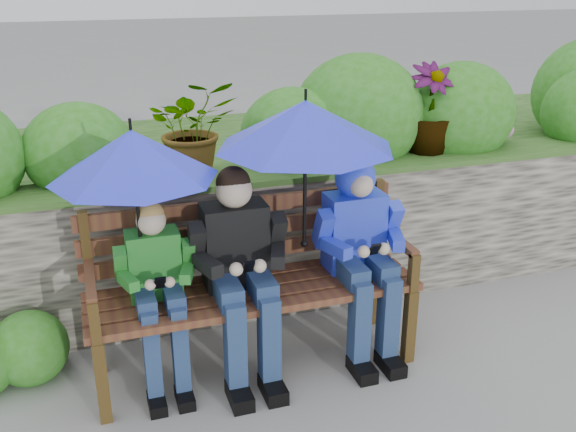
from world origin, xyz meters
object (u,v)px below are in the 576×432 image
object	(u,v)px
umbrella_left	(133,155)
umbrella_right	(305,125)
boy_middle	(240,264)
boy_left	(158,285)
boy_right	(360,241)
park_bench	(250,274)

from	to	relation	value
umbrella_left	umbrella_right	bearing A→B (deg)	-4.43
boy_middle	umbrella_right	bearing A→B (deg)	-0.85
boy_middle	umbrella_right	size ratio (longest dim) A/B	1.25
boy_left	boy_middle	distance (m)	0.48
boy_right	boy_left	bearing A→B (deg)	179.99
park_bench	umbrella_left	distance (m)	1.03
umbrella_right	boy_right	bearing A→B (deg)	3.37
boy_middle	umbrella_left	distance (m)	0.88
boy_right	umbrella_left	xyz separation A→B (m)	(-1.31, 0.05, 0.65)
park_bench	boy_middle	bearing A→B (deg)	-129.89
umbrella_left	umbrella_right	size ratio (longest dim) A/B	0.88
boy_left	park_bench	bearing A→B (deg)	8.97
boy_right	boy_middle	bearing A→B (deg)	-178.79
park_bench	umbrella_left	xyz separation A→B (m)	(-0.63, -0.04, 0.82)
boy_right	umbrella_right	bearing A→B (deg)	-176.63
umbrella_right	boy_left	bearing A→B (deg)	178.53
boy_middle	boy_right	distance (m)	0.77
umbrella_right	boy_middle	bearing A→B (deg)	179.15
boy_left	umbrella_right	xyz separation A→B (m)	(0.87, -0.02, 0.87)
boy_middle	umbrella_left	world-z (taller)	umbrella_left
boy_middle	umbrella_left	xyz separation A→B (m)	(-0.55, 0.07, 0.69)
boy_left	umbrella_left	bearing A→B (deg)	143.07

